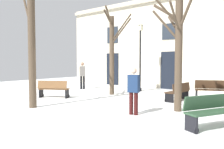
{
  "coord_description": "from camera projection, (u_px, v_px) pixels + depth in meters",
  "views": [
    {
      "loc": [
        6.51,
        -6.53,
        1.82
      ],
      "look_at": [
        0.0,
        1.54,
        1.25
      ],
      "focal_mm": 36.79,
      "sensor_mm": 36.0,
      "label": 1
    }
  ],
  "objects": [
    {
      "name": "bench_back_to_back_left",
      "position": [
        178.0,
        92.0,
        10.72
      ],
      "size": [
        0.65,
        1.6,
        0.84
      ],
      "rotation": [
        0.0,
        0.0,
        4.61
      ],
      "color": "#3D2819",
      "rests_on": "ground"
    },
    {
      "name": "person_by_shop_door",
      "position": [
        82.0,
        74.0,
        15.35
      ],
      "size": [
        0.43,
        0.42,
        1.8
      ],
      "rotation": [
        0.0,
        0.0,
        0.76
      ],
      "color": "black",
      "rests_on": "ground"
    },
    {
      "name": "tree_near_facade",
      "position": [
        112.0,
        52.0,
        12.61
      ],
      "size": [
        1.55,
        1.41,
        4.6
      ],
      "color": "#4C3D2D",
      "rests_on": "ground"
    },
    {
      "name": "bench_far_corner",
      "position": [
        53.0,
        89.0,
        11.58
      ],
      "size": [
        1.57,
        1.16,
        0.88
      ],
      "rotation": [
        0.0,
        0.0,
        3.65
      ],
      "color": "brown",
      "rests_on": "ground"
    },
    {
      "name": "building_facade",
      "position": [
        172.0,
        41.0,
        15.22
      ],
      "size": [
        18.17,
        0.6,
        6.31
      ],
      "color": "beige",
      "rests_on": "ground"
    },
    {
      "name": "ground_plane",
      "position": [
        88.0,
        107.0,
        9.26
      ],
      "size": [
        29.08,
        29.08,
        0.0
      ],
      "primitive_type": "plane",
      "color": "white"
    },
    {
      "name": "person_strolling",
      "position": [
        134.0,
        89.0,
        7.86
      ],
      "size": [
        0.41,
        0.28,
        1.62
      ],
      "rotation": [
        0.0,
        0.0,
        3.31
      ],
      "color": "#350F0F",
      "rests_on": "ground"
    },
    {
      "name": "bench_back_to_back_right",
      "position": [
        213.0,
        111.0,
        6.34
      ],
      "size": [
        1.28,
        1.87,
        0.91
      ],
      "rotation": [
        0.0,
        0.0,
        1.1
      ],
      "color": "#2D4C33",
      "rests_on": "ground"
    },
    {
      "name": "tree_foreground",
      "position": [
        31.0,
        30.0,
        9.0
      ],
      "size": [
        2.36,
        2.33,
        6.13
      ],
      "color": "#4C3D2D",
      "rests_on": "ground"
    },
    {
      "name": "streetlamp",
      "position": [
        140.0,
        50.0,
        14.07
      ],
      "size": [
        0.3,
        0.3,
        4.16
      ],
      "color": "black",
      "rests_on": "ground"
    },
    {
      "name": "bench_near_center_tree",
      "position": [
        215.0,
        89.0,
        11.14
      ],
      "size": [
        1.89,
        1.2,
        0.92
      ],
      "rotation": [
        0.0,
        0.0,
        0.45
      ],
      "color": "#3D2819",
      "rests_on": "ground"
    },
    {
      "name": "tree_center",
      "position": [
        178.0,
        45.0,
        8.37
      ],
      "size": [
        1.52,
        2.41,
        5.28
      ],
      "color": "#4C3D2D",
      "rests_on": "ground"
    }
  ]
}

